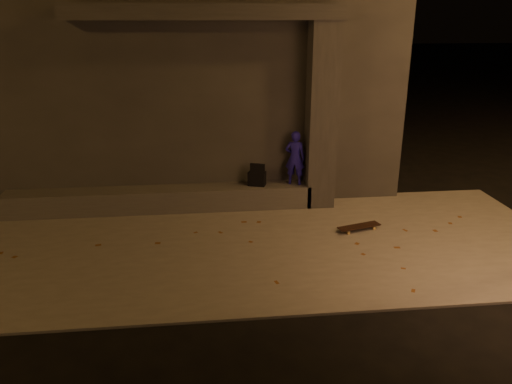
{
  "coord_description": "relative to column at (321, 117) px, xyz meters",
  "views": [
    {
      "loc": [
        -0.62,
        -5.69,
        3.75
      ],
      "look_at": [
        0.22,
        2.0,
        0.97
      ],
      "focal_mm": 35.0,
      "sensor_mm": 36.0,
      "label": 1
    }
  ],
  "objects": [
    {
      "name": "ground",
      "position": [
        -1.7,
        -3.75,
        -1.84
      ],
      "size": [
        120.0,
        120.0,
        0.0
      ],
      "primitive_type": "plane",
      "color": "black",
      "rests_on": "ground"
    },
    {
      "name": "sidewalk",
      "position": [
        -1.7,
        -1.75,
        -1.82
      ],
      "size": [
        11.0,
        4.4,
        0.04
      ],
      "primitive_type": "cube",
      "color": "slate",
      "rests_on": "ground"
    },
    {
      "name": "building",
      "position": [
        -2.7,
        2.74,
        0.77
      ],
      "size": [
        9.0,
        5.1,
        5.22
      ],
      "color": "#363431",
      "rests_on": "ground"
    },
    {
      "name": "ledge",
      "position": [
        -3.2,
        0.0,
        -1.58
      ],
      "size": [
        6.0,
        0.55,
        0.45
      ],
      "primitive_type": "cube",
      "color": "#4D4B46",
      "rests_on": "sidewalk"
    },
    {
      "name": "column",
      "position": [
        0.0,
        0.0,
        0.0
      ],
      "size": [
        0.55,
        0.55,
        3.6
      ],
      "primitive_type": "cube",
      "color": "#363431",
      "rests_on": "sidewalk"
    },
    {
      "name": "canopy",
      "position": [
        -2.2,
        0.05,
        1.94
      ],
      "size": [
        5.0,
        0.7,
        0.28
      ],
      "primitive_type": "cube",
      "color": "#363431",
      "rests_on": "column"
    },
    {
      "name": "skateboarder",
      "position": [
        -0.5,
        0.0,
        -0.8
      ],
      "size": [
        0.46,
        0.38,
        1.09
      ],
      "primitive_type": "imported",
      "rotation": [
        0.0,
        0.0,
        2.81
      ],
      "color": "#1F1799",
      "rests_on": "ledge"
    },
    {
      "name": "backpack",
      "position": [
        -1.26,
        0.0,
        -1.19
      ],
      "size": [
        0.39,
        0.32,
        0.48
      ],
      "rotation": [
        0.0,
        0.0,
        -0.35
      ],
      "color": "black",
      "rests_on": "ledge"
    },
    {
      "name": "skateboard",
      "position": [
        0.44,
        -1.42,
        -1.73
      ],
      "size": [
        0.84,
        0.43,
        0.09
      ],
      "rotation": [
        0.0,
        0.0,
        0.28
      ],
      "color": "black",
      "rests_on": "sidewalk"
    }
  ]
}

